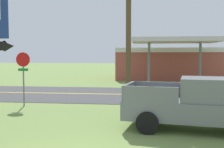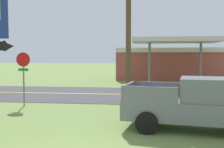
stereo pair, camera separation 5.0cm
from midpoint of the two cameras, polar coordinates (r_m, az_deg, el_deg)
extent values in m
cube|color=#3D3D3F|center=(19.55, 1.87, -4.25)|extent=(140.00, 8.00, 0.02)
cube|color=gold|center=(19.54, 1.87, -4.21)|extent=(126.00, 0.20, 0.01)
cone|color=black|center=(11.81, -20.39, 5.46)|extent=(0.40, 0.44, 0.44)
cylinder|color=slate|center=(15.80, -17.70, -2.39)|extent=(0.08, 0.08, 2.20)
cylinder|color=red|center=(15.68, -17.85, 2.87)|extent=(0.76, 0.03, 0.76)
cylinder|color=white|center=(15.70, -17.82, 2.87)|extent=(0.80, 0.01, 0.80)
cube|color=#19722D|center=(15.70, -17.81, 0.87)|extent=(0.56, 0.03, 0.14)
cylinder|color=brown|center=(13.87, 3.53, 11.33)|extent=(0.26, 0.26, 9.15)
cube|color=#A84C42|center=(32.97, 11.84, 2.11)|extent=(12.00, 6.00, 3.60)
cube|color=silver|center=(29.93, 12.37, 4.90)|extent=(12.00, 0.12, 0.50)
cube|color=silver|center=(27.02, 12.98, 6.81)|extent=(8.00, 5.00, 0.40)
cylinder|color=slate|center=(26.85, 7.81, 2.41)|extent=(0.24, 0.24, 4.20)
cylinder|color=slate|center=(27.35, 17.92, 2.29)|extent=(0.24, 0.24, 4.20)
cube|color=slate|center=(10.71, 16.82, -7.14)|extent=(5.45, 2.77, 0.72)
cube|color=slate|center=(10.61, 19.34, -3.03)|extent=(2.17, 2.08, 0.84)
cube|color=slate|center=(11.61, 9.29, -2.98)|extent=(1.94, 0.43, 0.56)
cube|color=slate|center=(9.80, 7.97, -4.23)|extent=(1.94, 0.43, 0.56)
cube|color=slate|center=(10.87, 3.58, -3.40)|extent=(0.42, 1.87, 0.56)
cylinder|color=black|center=(11.84, 8.85, -7.75)|extent=(0.83, 0.41, 0.80)
cylinder|color=black|center=(9.94, 7.36, -9.98)|extent=(0.83, 0.41, 0.80)
camera|label=1|loc=(0.03, -89.90, 0.01)|focal=44.17mm
camera|label=2|loc=(0.03, 90.10, -0.01)|focal=44.17mm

